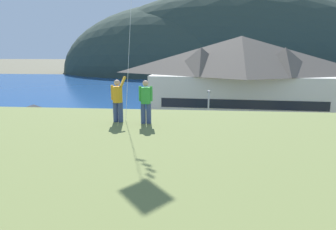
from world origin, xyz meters
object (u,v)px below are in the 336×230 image
wharf_dock (181,106)px  harbor_lodge (240,79)px  parked_car_back_row_left (80,177)px  parked_car_front_row_red (83,149)px  moored_boat_wharfside (162,103)px  parked_car_mid_row_far (291,157)px  parked_car_mid_row_center (178,181)px  parked_car_front_row_end (265,189)px  parked_car_lone_by_shed (144,148)px  storage_shed_near_lot (36,128)px  person_kite_flyer (118,99)px  storage_shed_waterside (178,104)px  parking_light_pole (208,116)px  person_companion (146,100)px  parked_car_back_row_right (209,153)px

wharf_dock → harbor_lodge: bearing=-54.8°
parked_car_back_row_left → parked_car_front_row_red: same height
moored_boat_wharfside → harbor_lodge: bearing=-46.0°
parked_car_mid_row_far → parked_car_back_row_left: (-16.67, -5.74, 0.00)m
parked_car_front_row_red → harbor_lodge: bearing=42.0°
wharf_dock → parked_car_mid_row_center: parked_car_mid_row_center is taller
harbor_lodge → parked_car_mid_row_far: (2.50, -15.03, -5.29)m
wharf_dock → parked_car_front_row_end: parked_car_front_row_end is taller
harbor_lodge → parked_car_lone_by_shed: bearing=-127.2°
storage_shed_near_lot → person_kite_flyer: person_kite_flyer is taller
wharf_dock → parked_car_mid_row_center: 32.69m
harbor_lodge → parked_car_mid_row_far: 16.13m
storage_shed_waterside → parked_car_front_row_red: (-8.00, -16.65, -1.45)m
parking_light_pole → person_companion: size_ratio=3.48×
parked_car_lone_by_shed → person_companion: bearing=-79.6°
parked_car_mid_row_center → parked_car_front_row_red: same height
wharf_dock → parked_car_back_row_right: 26.84m
wharf_dock → parked_car_back_row_left: (-5.75, -32.70, 0.71)m
parked_car_back_row_left → parked_car_front_row_red: bearing=108.9°
harbor_lodge → storage_shed_waterside: 9.33m
wharf_dock → parking_light_pole: parking_light_pole is taller
parked_car_front_row_end → parked_car_back_row_right: 7.70m
parked_car_lone_by_shed → parked_car_back_row_right: 6.10m
parked_car_back_row_right → parked_car_front_row_red: (-11.74, -0.04, 0.00)m
harbor_lodge → parked_car_lone_by_shed: (-10.59, -13.95, -5.29)m
parked_car_back_row_left → person_kite_flyer: size_ratio=2.27×
person_companion → parked_car_front_row_end: bearing=46.7°
parking_light_pole → storage_shed_near_lot: bearing=-172.6°
parked_car_back_row_right → parking_light_pole: size_ratio=0.72×
moored_boat_wharfside → parked_car_back_row_left: moored_boat_wharfside is taller
harbor_lodge → wharf_dock: (-8.42, 11.92, -6.01)m
harbor_lodge → wharf_dock: bearing=125.2°
storage_shed_near_lot → parked_car_mid_row_center: size_ratio=1.96×
wharf_dock → parked_car_back_row_right: size_ratio=2.48×
wharf_dock → parked_car_mid_row_far: 29.10m
moored_boat_wharfside → parked_car_front_row_red: moored_boat_wharfside is taller
storage_shed_near_lot → parking_light_pole: size_ratio=1.40×
storage_shed_near_lot → parked_car_back_row_right: size_ratio=1.96×
storage_shed_near_lot → harbor_lodge: bearing=31.1°
parked_car_back_row_left → parked_car_lone_by_shed: bearing=62.3°
parked_car_lone_by_shed → parked_car_back_row_right: size_ratio=0.98×
harbor_lodge → parked_car_front_row_red: harbor_lodge is taller
storage_shed_waterside → person_kite_flyer: 31.06m
wharf_dock → parked_car_back_row_left: bearing=-100.0°
parked_car_mid_row_far → parked_car_back_row_right: same height
moored_boat_wharfside → person_kite_flyer: 41.60m
parked_car_lone_by_shed → parked_car_front_row_red: (-5.67, -0.71, 0.00)m
parked_car_lone_by_shed → wharf_dock: bearing=85.2°
storage_shed_near_lot → parked_car_front_row_red: storage_shed_near_lot is taller
storage_shed_waterside → moored_boat_wharfside: size_ratio=0.75×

